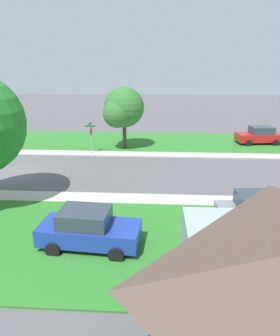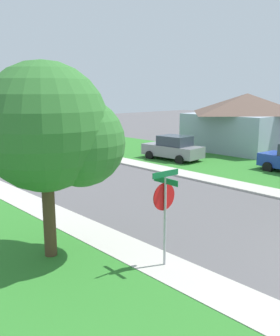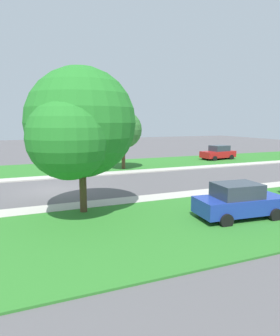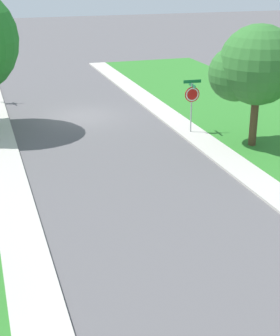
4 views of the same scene
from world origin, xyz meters
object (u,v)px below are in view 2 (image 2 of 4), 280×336
(stop_sign_far_corner, at_px, (165,203))
(car_white_near_corner, at_px, (83,134))
(tree_across_left, at_px, (34,96))
(tree_sidewalk_mid, at_px, (54,131))
(house_right_setback, at_px, (246,121))
(car_grey_across_road, at_px, (173,148))

(stop_sign_far_corner, bearing_deg, car_white_near_corner, 61.06)
(tree_across_left, relative_size, tree_sidewalk_mid, 1.21)
(car_white_near_corner, xyz_separation_m, tree_across_left, (-0.08, 8.74, 3.32))
(stop_sign_far_corner, distance_m, tree_across_left, 33.15)
(tree_across_left, xyz_separation_m, house_right_setback, (8.38, -20.46, -1.82))
(stop_sign_far_corner, distance_m, car_white_near_corner, 25.20)
(tree_across_left, bearing_deg, car_grey_across_road, -89.73)
(tree_sidewalk_mid, bearing_deg, car_white_near_corner, 54.33)
(car_grey_across_road, relative_size, house_right_setback, 0.49)
(tree_sidewalk_mid, distance_m, house_right_setback, 23.63)
(tree_across_left, bearing_deg, tree_sidewalk_mid, -116.23)
(car_white_near_corner, distance_m, tree_across_left, 9.35)
(tree_across_left, bearing_deg, stop_sign_far_corner, -111.48)
(car_grey_across_road, relative_size, tree_across_left, 0.64)
(car_white_near_corner, height_order, tree_sidewalk_mid, tree_sidewalk_mid)
(stop_sign_far_corner, height_order, tree_sidewalk_mid, tree_sidewalk_mid)
(car_white_near_corner, distance_m, tree_sidewalk_mid, 24.14)
(stop_sign_far_corner, xyz_separation_m, house_right_setback, (20.49, 10.31, 0.49))
(stop_sign_far_corner, relative_size, tree_across_left, 0.40)
(tree_across_left, distance_m, tree_sidewalk_mid, 31.45)
(stop_sign_far_corner, relative_size, car_grey_across_road, 0.63)
(car_grey_across_road, bearing_deg, car_white_near_corner, 90.08)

